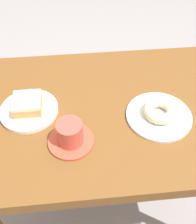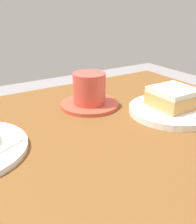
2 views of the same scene
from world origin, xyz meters
name	(u,v)px [view 2 (image 2 of 2)]	position (x,y,z in m)	size (l,w,h in m)	color
table	(65,185)	(0.00, 0.00, 0.68)	(0.98, 0.64, 0.77)	brown
plate_glazed_square	(172,110)	(0.27, -0.01, 0.78)	(0.19, 0.19, 0.01)	white
napkin_glazed_square	(172,107)	(0.27, -0.01, 0.79)	(0.12, 0.12, 0.00)	white
donut_glazed_square	(173,97)	(0.27, -0.01, 0.81)	(0.09, 0.09, 0.04)	tan
coffee_cup	(89,92)	(0.13, 0.13, 0.81)	(0.14, 0.14, 0.08)	#CA4934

